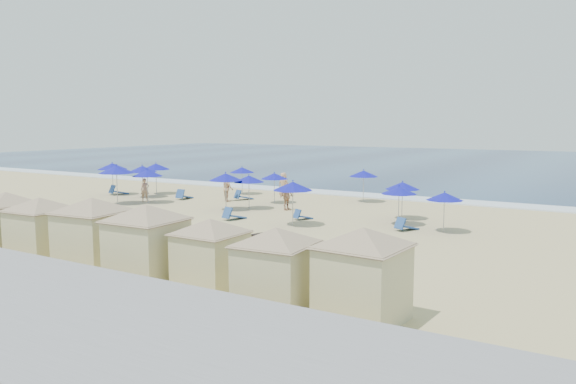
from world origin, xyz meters
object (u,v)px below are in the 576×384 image
at_px(umbrella_3, 147,173).
at_px(umbrella_7, 274,176).
at_px(beachgoer_1, 228,188).
at_px(beachgoer_2, 287,196).
at_px(beachgoer_0, 145,190).
at_px(umbrella_10, 399,190).
at_px(umbrella_12, 403,186).
at_px(cabana_1, 40,221).
at_px(umbrella_5, 249,179).
at_px(cabana_5, 276,258).
at_px(umbrella_9, 364,174).
at_px(cabana_6, 363,262).
at_px(umbrella_4, 242,170).
at_px(umbrella_11, 445,196).
at_px(umbrella_13, 142,169).
at_px(cabana_4, 210,245).
at_px(beachgoer_3, 284,184).
at_px(umbrella_6, 226,177).
at_px(cabana_3, 146,233).
at_px(umbrella_0, 112,166).
at_px(umbrella_8, 293,186).
at_px(cabana_0, 7,215).
at_px(cabana_2, 93,224).
at_px(umbrella_1, 116,169).
at_px(trash_bin, 262,243).
at_px(umbrella_2, 156,167).

bearing_deg(umbrella_3, umbrella_7, 31.22).
bearing_deg(beachgoer_1, beachgoer_2, -156.23).
relative_size(beachgoer_0, beachgoer_2, 0.93).
relative_size(umbrella_10, beachgoer_1, 1.21).
bearing_deg(beachgoer_2, umbrella_12, -72.48).
xyz_separation_m(cabana_1, umbrella_10, (9.32, 14.62, 0.30)).
relative_size(umbrella_5, beachgoer_1, 1.24).
height_order(cabana_5, umbrella_9, cabana_5).
xyz_separation_m(cabana_6, beachgoer_2, (-12.11, 15.70, -0.78)).
distance_m(umbrella_4, beachgoer_0, 7.57).
relative_size(cabana_1, umbrella_5, 1.98).
distance_m(cabana_1, umbrella_7, 18.15).
xyz_separation_m(umbrella_9, umbrella_11, (7.82, -7.88, -0.16)).
relative_size(cabana_5, umbrella_9, 1.88).
relative_size(umbrella_13, beachgoer_0, 1.50).
xyz_separation_m(cabana_4, beachgoer_3, (-10.55, 21.33, -0.60)).
height_order(beachgoer_1, beachgoer_2, beachgoer_1).
height_order(cabana_5, beachgoer_0, cabana_5).
relative_size(umbrella_4, umbrella_6, 0.89).
relative_size(cabana_3, umbrella_0, 1.88).
xyz_separation_m(cabana_3, umbrella_9, (-1.76, 21.88, 0.28)).
relative_size(umbrella_0, umbrella_8, 1.03).
relative_size(cabana_0, umbrella_8, 1.85).
bearing_deg(cabana_1, umbrella_13, 124.08).
xyz_separation_m(cabana_1, umbrella_9, (4.10, 21.82, 0.39)).
bearing_deg(umbrella_8, cabana_4, -71.81).
distance_m(cabana_0, umbrella_9, 22.72).
relative_size(beachgoer_2, beachgoer_3, 0.99).
distance_m(umbrella_8, umbrella_11, 7.69).
bearing_deg(umbrella_6, cabana_5, -47.91).
distance_m(cabana_5, umbrella_13, 26.87).
bearing_deg(beachgoer_2, cabana_2, -162.17).
distance_m(cabana_1, cabana_6, 13.65).
bearing_deg(umbrella_0, umbrella_7, 11.65).
bearing_deg(beachgoer_1, umbrella_0, 48.13).
bearing_deg(umbrella_7, beachgoer_1, -165.89).
relative_size(cabana_4, umbrella_11, 1.99).
height_order(cabana_0, umbrella_8, cabana_0).
bearing_deg(cabana_5, cabana_2, 177.29).
relative_size(cabana_3, umbrella_9, 2.07).
bearing_deg(umbrella_1, umbrella_7, 34.11).
relative_size(cabana_1, cabana_4, 1.06).
bearing_deg(cabana_4, umbrella_10, 85.98).
xyz_separation_m(umbrella_7, umbrella_12, (9.59, -1.61, 0.06)).
relative_size(cabana_6, umbrella_9, 2.02).
distance_m(trash_bin, cabana_6, 9.08).
relative_size(umbrella_4, umbrella_11, 1.03).
bearing_deg(beachgoer_0, cabana_0, -118.39).
relative_size(cabana_6, umbrella_2, 1.88).
relative_size(cabana_5, umbrella_13, 1.77).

